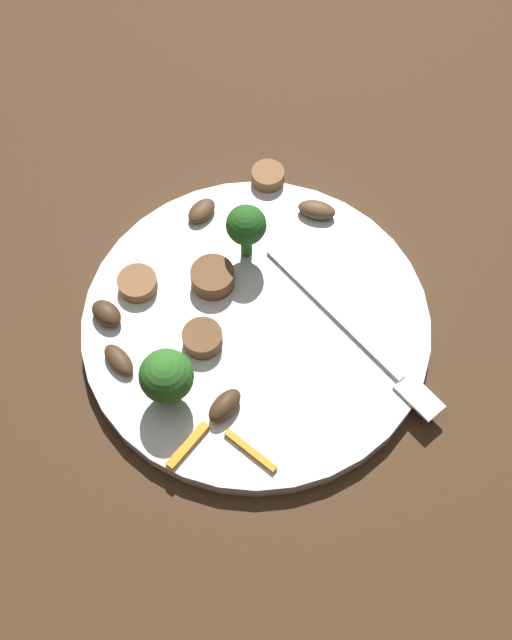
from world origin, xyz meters
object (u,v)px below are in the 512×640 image
(fork, at_px, (362,341))
(sausage_slice_3, at_px, (210,280))
(broccoli_floret_0, at_px, (246,226))
(sausage_slice_0, at_px, (202,338))
(sausage_slice_1, at_px, (268,176))
(mushroom_3, at_px, (119,360))
(plate, at_px, (256,325))
(mushroom_2, at_px, (317,210))
(mushroom_1, at_px, (202,211))
(pepper_strip_1, at_px, (188,445))
(mushroom_0, at_px, (106,313))
(pepper_strip_0, at_px, (250,451))
(mushroom_4, at_px, (225,406))
(broccoli_floret_1, at_px, (163,373))
(sausage_slice_2, at_px, (138,283))

(fork, bearing_deg, sausage_slice_3, -153.53)
(fork, xyz_separation_m, broccoli_floret_0, (-0.12, -0.00, 0.03))
(sausage_slice_0, xyz_separation_m, sausage_slice_1, (-0.07, 0.14, -0.00))
(sausage_slice_1, height_order, mushroom_3, sausage_slice_1)
(fork, bearing_deg, sausage_slice_1, 164.29)
(plate, height_order, mushroom_2, mushroom_2)
(plate, height_order, mushroom_1, mushroom_1)
(sausage_slice_0, height_order, mushroom_1, sausage_slice_0)
(sausage_slice_3, xyz_separation_m, mushroom_3, (0.00, -0.09, -0.00))
(fork, distance_m, sausage_slice_0, 0.12)
(broccoli_floret_0, distance_m, pepper_strip_1, 0.17)
(mushroom_0, height_order, pepper_strip_0, mushroom_0)
(fork, xyz_separation_m, sausage_slice_0, (-0.08, -0.08, 0.00))
(sausage_slice_3, height_order, pepper_strip_1, sausage_slice_3)
(mushroom_3, relative_size, mushroom_4, 1.01)
(sausage_slice_1, bearing_deg, fork, -20.70)
(mushroom_0, height_order, pepper_strip_1, mushroom_0)
(mushroom_4, bearing_deg, mushroom_3, -160.31)
(mushroom_3, bearing_deg, broccoli_floret_1, 12.52)
(fork, xyz_separation_m, mushroom_2, (-0.10, 0.06, 0.00))
(sausage_slice_1, bearing_deg, pepper_strip_1, -58.85)
(broccoli_floret_0, bearing_deg, pepper_strip_1, -59.01)
(pepper_strip_0, relative_size, pepper_strip_1, 1.10)
(fork, distance_m, pepper_strip_0, 0.12)
(sausage_slice_0, height_order, sausage_slice_1, sausage_slice_0)
(plate, relative_size, sausage_slice_3, 7.83)
(sausage_slice_3, bearing_deg, fork, 21.47)
(plate, distance_m, mushroom_1, 0.11)
(broccoli_floret_0, height_order, sausage_slice_2, broccoli_floret_0)
(plate, distance_m, mushroom_3, 0.11)
(broccoli_floret_0, xyz_separation_m, mushroom_2, (0.01, 0.07, -0.03))
(fork, height_order, broccoli_floret_0, broccoli_floret_0)
(broccoli_floret_0, distance_m, sausage_slice_3, 0.05)
(sausage_slice_1, distance_m, mushroom_1, 0.06)
(broccoli_floret_1, relative_size, pepper_strip_1, 1.30)
(sausage_slice_3, bearing_deg, sausage_slice_0, -49.63)
(plate, height_order, broccoli_floret_1, broccoli_floret_1)
(pepper_strip_0, bearing_deg, sausage_slice_0, 157.61)
(broccoli_floret_1, bearing_deg, sausage_slice_0, 102.99)
(mushroom_2, distance_m, mushroom_3, 0.20)
(broccoli_floret_1, bearing_deg, mushroom_1, 127.55)
(broccoli_floret_1, xyz_separation_m, mushroom_1, (-0.10, 0.12, -0.03))
(fork, relative_size, sausage_slice_0, 6.13)
(sausage_slice_1, distance_m, mushroom_3, 0.20)
(sausage_slice_0, height_order, pepper_strip_0, sausage_slice_0)
(sausage_slice_2, distance_m, mushroom_3, 0.06)
(mushroom_2, bearing_deg, mushroom_4, -67.70)
(mushroom_1, relative_size, mushroom_3, 0.90)
(sausage_slice_1, height_order, sausage_slice_3, sausage_slice_3)
(mushroom_0, distance_m, mushroom_1, 0.12)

